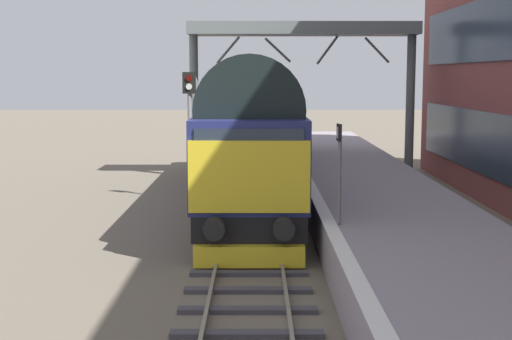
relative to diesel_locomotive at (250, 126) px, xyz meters
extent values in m
plane|color=#665D4E|center=(0.00, -4.79, -2.48)|extent=(140.00, 140.00, 0.00)
cube|color=gray|center=(-0.72, -4.79, -2.41)|extent=(0.07, 60.00, 0.15)
cube|color=gray|center=(0.72, -4.79, -2.41)|extent=(0.07, 60.00, 0.15)
cube|color=#403E44|center=(0.00, -13.37, -2.44)|extent=(2.50, 0.26, 0.09)
cube|color=#403E44|center=(0.00, -12.14, -2.44)|extent=(2.50, 0.26, 0.09)
cube|color=#403E44|center=(0.00, -10.92, -2.44)|extent=(2.50, 0.26, 0.09)
cube|color=#403E44|center=(0.00, -9.69, -2.44)|extent=(2.50, 0.26, 0.09)
cube|color=#403E44|center=(0.00, -8.47, -2.44)|extent=(2.50, 0.26, 0.09)
cube|color=#403E44|center=(0.00, -7.24, -2.44)|extent=(2.50, 0.26, 0.09)
cube|color=#403E44|center=(0.00, -6.02, -2.44)|extent=(2.50, 0.26, 0.09)
cube|color=#403E44|center=(0.00, -4.79, -2.44)|extent=(2.50, 0.26, 0.09)
cube|color=#403E44|center=(0.00, -3.57, -2.44)|extent=(2.50, 0.26, 0.09)
cube|color=#403E44|center=(0.00, -2.35, -2.44)|extent=(2.50, 0.26, 0.09)
cube|color=#403E44|center=(0.00, -1.12, -2.44)|extent=(2.50, 0.26, 0.09)
cube|color=#403E44|center=(0.00, 0.10, -2.44)|extent=(2.50, 0.26, 0.09)
cube|color=#403E44|center=(0.00, 1.33, -2.44)|extent=(2.50, 0.26, 0.09)
cube|color=#403E44|center=(0.00, 2.55, -2.44)|extent=(2.50, 0.26, 0.09)
cube|color=#403E44|center=(0.00, 3.78, -2.44)|extent=(2.50, 0.26, 0.09)
cube|color=#403E44|center=(0.00, 5.00, -2.44)|extent=(2.50, 0.26, 0.09)
cube|color=#403E44|center=(0.00, 6.23, -2.44)|extent=(2.50, 0.26, 0.09)
cube|color=#403E44|center=(0.00, 7.45, -2.44)|extent=(2.50, 0.26, 0.09)
cube|color=#403E44|center=(0.00, 8.67, -2.44)|extent=(2.50, 0.26, 0.09)
cube|color=#403E44|center=(0.00, 9.90, -2.44)|extent=(2.50, 0.26, 0.09)
cube|color=#403E44|center=(0.00, 11.12, -2.44)|extent=(2.50, 0.26, 0.09)
cube|color=#403E44|center=(0.00, 12.35, -2.44)|extent=(2.50, 0.26, 0.09)
cube|color=#403E44|center=(0.00, 13.57, -2.44)|extent=(2.50, 0.26, 0.09)
cube|color=#403E44|center=(0.00, 14.80, -2.44)|extent=(2.50, 0.26, 0.09)
cube|color=#403E44|center=(0.00, 16.02, -2.44)|extent=(2.50, 0.26, 0.09)
cube|color=#403E44|center=(0.00, 17.25, -2.44)|extent=(2.50, 0.26, 0.09)
cube|color=#403E44|center=(0.00, 18.47, -2.44)|extent=(2.50, 0.26, 0.09)
cube|color=#403E44|center=(0.00, 19.69, -2.44)|extent=(2.50, 0.26, 0.09)
cube|color=#403E44|center=(0.00, 20.92, -2.44)|extent=(2.50, 0.26, 0.09)
cube|color=#403E44|center=(0.00, 22.14, -2.44)|extent=(2.50, 0.26, 0.09)
cube|color=#403E44|center=(0.00, 23.37, -2.44)|extent=(2.50, 0.26, 0.09)
cube|color=#403E44|center=(0.00, 24.59, -2.44)|extent=(2.50, 0.26, 0.09)
cube|color=gray|center=(3.60, -4.79, -1.98)|extent=(4.00, 44.00, 1.00)
cube|color=white|center=(1.75, -4.79, -1.48)|extent=(0.30, 44.00, 0.01)
cube|color=black|center=(0.00, 0.04, -1.66)|extent=(2.56, 18.13, 0.60)
cube|color=navy|center=(0.00, 0.04, -0.31)|extent=(2.70, 18.13, 2.10)
cylinder|color=black|center=(0.00, 0.04, 0.92)|extent=(2.56, 16.68, 2.57)
cube|color=yellow|center=(0.00, -9.07, -0.46)|extent=(2.65, 0.08, 1.58)
cube|color=#232D3D|center=(0.00, -9.05, 0.26)|extent=(2.38, 0.04, 0.64)
cube|color=#232D3D|center=(1.37, 0.04, -0.01)|extent=(0.04, 12.69, 0.44)
cylinder|color=black|center=(-0.75, -9.28, -1.56)|extent=(0.48, 0.35, 0.48)
cylinder|color=black|center=(0.75, -9.28, -1.56)|extent=(0.48, 0.35, 0.48)
cube|color=yellow|center=(0.00, -9.13, -2.20)|extent=(2.43, 0.36, 0.47)
cylinder|color=black|center=(0.00, -7.41, -1.96)|extent=(1.64, 1.04, 1.04)
cylinder|color=black|center=(0.00, -6.31, -1.96)|extent=(1.64, 1.04, 1.04)
cylinder|color=black|center=(0.00, -5.21, -1.96)|extent=(1.64, 1.04, 1.04)
cylinder|color=black|center=(0.00, 5.28, -1.96)|extent=(1.64, 1.04, 1.04)
cylinder|color=black|center=(0.00, 6.38, -1.96)|extent=(1.64, 1.04, 1.04)
cylinder|color=black|center=(0.00, 7.48, -1.96)|extent=(1.64, 1.04, 1.04)
cylinder|color=gray|center=(-2.06, -0.30, -0.33)|extent=(0.14, 0.14, 4.31)
cube|color=black|center=(-2.06, -0.36, 1.47)|extent=(0.44, 0.10, 0.71)
cylinder|color=#500807|center=(-2.06, -0.42, 1.62)|extent=(0.20, 0.06, 0.20)
cylinder|color=white|center=(-2.06, -0.42, 1.34)|extent=(0.20, 0.06, 0.20)
cylinder|color=slate|center=(1.94, -9.24, -0.39)|extent=(0.08, 0.08, 2.16)
cube|color=black|center=(1.91, -9.24, 0.51)|extent=(0.05, 0.44, 0.36)
cube|color=white|center=(1.88, -9.24, 0.51)|extent=(0.01, 0.20, 0.24)
cylinder|color=slate|center=(-2.40, 5.52, 0.43)|extent=(0.36, 0.36, 5.82)
cylinder|color=slate|center=(6.50, 5.52, 0.43)|extent=(0.36, 0.36, 5.82)
cube|color=slate|center=(2.05, 5.52, 3.59)|extent=(9.30, 2.00, 0.50)
cylinder|color=slate|center=(-0.99, 5.52, 2.74)|extent=(0.99, 0.10, 1.13)
cylinder|color=slate|center=(1.04, 5.52, 2.74)|extent=(1.10, 0.10, 1.02)
cylinder|color=slate|center=(3.06, 5.52, 2.74)|extent=(0.91, 0.10, 1.19)
cylinder|color=slate|center=(5.09, 5.52, 2.74)|extent=(1.05, 0.10, 1.07)
camera|label=1|loc=(0.15, -24.80, 1.72)|focal=51.58mm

